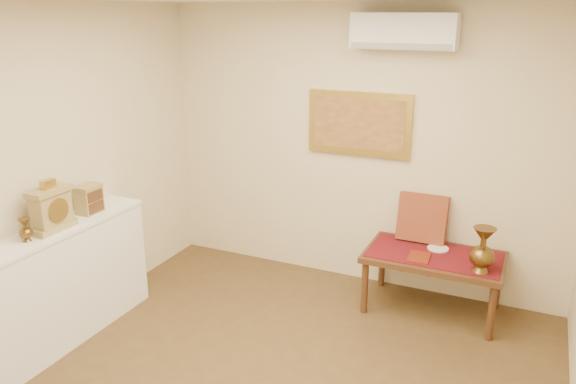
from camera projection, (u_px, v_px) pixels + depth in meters
The scene contains 14 objects.
wall_back at pixel (359, 149), 5.39m from camera, with size 4.00×0.02×2.70m, color beige.
wall_left at pixel (14, 186), 4.23m from camera, with size 0.02×4.50×2.70m, color beige.
brass_urn_small at pixel (25, 227), 4.14m from camera, with size 0.10×0.10×0.23m, color brown, non-canonical shape.
table_cloth at pixel (434, 254), 4.98m from camera, with size 1.14×0.59×0.01m, color maroon.
brass_urn_tall at pixel (483, 245), 4.57m from camera, with size 0.21×0.21×0.47m, color brown, non-canonical shape.
plate at pixel (438, 248), 5.08m from camera, with size 0.19×0.19×0.01m, color silver.
menu at pixel (419, 257), 4.90m from camera, with size 0.18×0.25×0.01m, color #651E0D.
cushion at pixel (422, 218), 5.21m from camera, with size 0.45×0.10×0.45m, color maroon.
display_ledge at pixel (46, 293), 4.43m from camera, with size 0.37×2.02×0.98m.
mantel_clock at pixel (51, 209), 4.33m from camera, with size 0.17×0.36×0.41m.
wooden_chest at pixel (89, 199), 4.73m from camera, with size 0.16×0.21×0.24m.
low_table at pixel (434, 262), 5.00m from camera, with size 1.20×0.70×0.55m.
painting at pixel (359, 124), 5.29m from camera, with size 1.00×0.06×0.60m.
ac_unit at pixel (404, 31), 4.78m from camera, with size 0.90×0.25×0.30m.
Camera 1 is at (1.57, -2.81, 2.61)m, focal length 35.00 mm.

